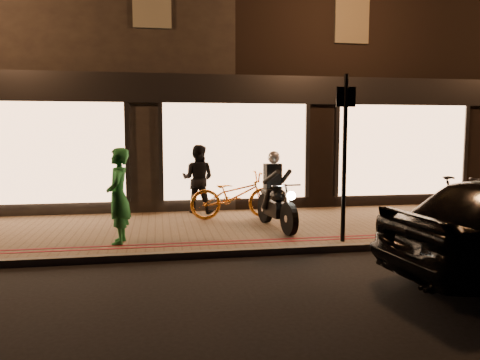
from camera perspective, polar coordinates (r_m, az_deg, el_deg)
The scene contains 11 objects.
ground at distance 8.13m, azimuth 4.12°, elevation -9.14°, with size 90.00×90.00×0.00m, color black.
sidewalk at distance 10.01m, azimuth 1.33°, elevation -5.88°, with size 50.00×4.00×0.12m, color brown.
kerb_stone at distance 8.16m, azimuth 4.04°, elevation -8.65°, with size 50.00×0.14×0.12m, color #59544C.
red_kerb_lines at distance 8.62m, azimuth 3.23°, elevation -7.42°, with size 50.00×0.26×0.01m.
building_row at distance 16.84m, azimuth -3.42°, elevation 13.24°, with size 48.00×10.11×8.50m.
motorcycle at distance 9.65m, azimuth 4.38°, elevation -2.28°, with size 0.64×1.94×1.59m.
sign_post at distance 8.57m, azimuth 12.64°, elevation 3.69°, with size 0.35×0.08×3.00m.
bicycle_gold at distance 10.69m, azimuth -0.67°, elevation -1.87°, with size 0.71×2.04×1.07m, color orange.
bicycle_dark at distance 10.53m, azimuth 25.24°, elevation -2.51°, with size 0.51×1.82×1.10m, color black.
person_green at distance 8.55m, azimuth -14.61°, elevation -1.91°, with size 0.62×0.41×1.71m, color #207939.
person_dark at distance 11.46m, azimuth -5.15°, elevation 0.13°, with size 0.81×0.63×1.67m, color black.
Camera 1 is at (-1.92, -7.61, 2.12)m, focal length 35.00 mm.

